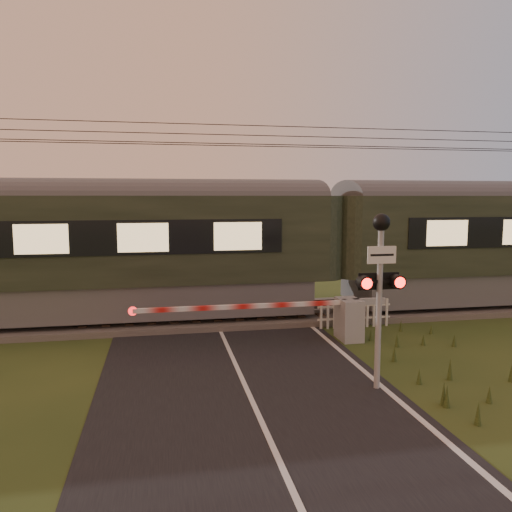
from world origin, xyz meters
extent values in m
plane|color=#253915|center=(0.00, 0.00, 0.00)|extent=(160.00, 160.00, 0.00)
cube|color=black|center=(0.00, 0.00, 0.01)|extent=(6.00, 140.00, 0.02)
cube|color=#47423D|center=(0.00, 6.50, 0.06)|extent=(140.00, 3.40, 0.24)
cube|color=slate|center=(0.00, 5.78, 0.26)|extent=(140.00, 0.08, 0.14)
cube|color=slate|center=(0.00, 7.22, 0.26)|extent=(140.00, 0.08, 0.14)
cube|color=#2D2116|center=(0.00, 6.50, 0.19)|extent=(0.24, 2.20, 0.06)
cylinder|color=black|center=(0.00, 6.20, 5.50)|extent=(120.00, 0.02, 0.02)
cylinder|color=black|center=(0.00, 6.80, 5.50)|extent=(120.00, 0.02, 0.02)
cylinder|color=black|center=(0.00, 6.50, 6.10)|extent=(120.00, 0.02, 0.02)
cylinder|color=black|center=(0.00, 6.50, 5.80)|extent=(120.00, 0.02, 0.02)
cube|color=gray|center=(3.37, 3.46, 0.56)|extent=(0.56, 0.87, 1.13)
cylinder|color=gray|center=(3.22, 3.46, 0.56)|extent=(0.12, 0.12, 1.13)
cube|color=gray|center=(3.93, 3.46, 1.04)|extent=(0.92, 0.16, 0.16)
cube|color=red|center=(0.42, 3.46, 1.04)|extent=(5.59, 0.11, 0.11)
cylinder|color=red|center=(-2.37, 3.46, 1.04)|extent=(0.23, 0.04, 0.23)
cylinder|color=gray|center=(2.62, 0.00, 1.62)|extent=(0.12, 0.12, 3.24)
cube|color=white|center=(2.62, -0.06, 2.76)|extent=(0.59, 0.03, 0.35)
sphere|color=black|center=(2.62, 0.00, 3.39)|extent=(0.35, 0.35, 0.35)
cube|color=black|center=(2.62, 0.00, 2.22)|extent=(0.81, 0.06, 0.06)
cylinder|color=#FF140C|center=(2.27, -0.18, 2.22)|extent=(0.22, 0.02, 0.22)
cylinder|color=#FF140C|center=(2.96, -0.18, 2.22)|extent=(0.22, 0.02, 0.22)
cube|color=black|center=(2.62, 0.05, 2.22)|extent=(0.86, 0.02, 0.35)
cube|color=silver|center=(3.98, 4.63, 0.28)|extent=(2.28, 0.04, 0.06)
cube|color=silver|center=(3.98, 4.63, 0.66)|extent=(2.28, 0.04, 0.06)
camera|label=1|loc=(-1.64, -9.14, 3.89)|focal=35.00mm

